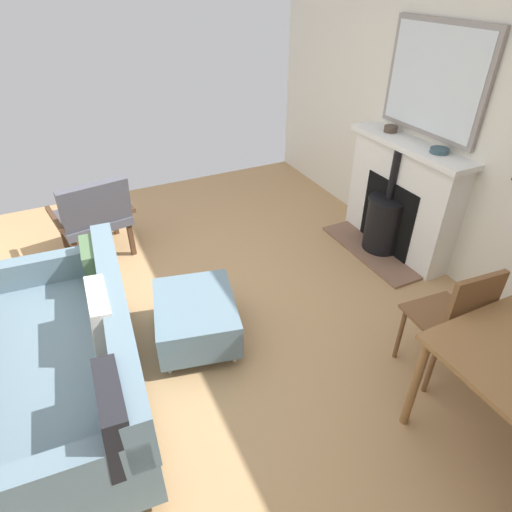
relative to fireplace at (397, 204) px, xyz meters
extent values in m
cube|color=tan|center=(2.28, 0.25, -0.49)|extent=(5.01, 5.38, 0.01)
cube|color=silver|center=(-0.22, 0.25, 0.85)|extent=(0.12, 5.38, 2.67)
cube|color=brown|center=(0.25, 0.00, -0.47)|extent=(0.32, 1.15, 0.03)
cube|color=white|center=(-0.04, 0.00, 0.03)|extent=(0.25, 1.21, 1.03)
cube|color=black|center=(0.07, 0.00, -0.11)|extent=(0.06, 0.67, 0.69)
cylinder|color=black|center=(0.11, 0.00, -0.20)|extent=(0.36, 0.36, 0.51)
cylinder|color=black|center=(0.11, 0.00, 0.07)|extent=(0.38, 0.38, 0.02)
cylinder|color=black|center=(0.11, 0.00, 0.31)|extent=(0.07, 0.07, 0.46)
cube|color=white|center=(-0.01, 0.00, 0.57)|extent=(0.30, 1.29, 0.05)
cube|color=gray|center=(-0.14, 0.00, 1.10)|extent=(0.04, 1.04, 0.88)
cube|color=silver|center=(-0.12, 0.00, 1.10)|extent=(0.01, 0.96, 0.80)
cylinder|color=#47382D|center=(-0.04, -0.30, 0.62)|extent=(0.12, 0.12, 0.05)
torus|color=#47382D|center=(-0.04, -0.30, 0.64)|extent=(0.12, 0.12, 0.01)
cylinder|color=#334C56|center=(-0.04, 0.29, 0.61)|extent=(0.15, 0.15, 0.04)
torus|color=#334C56|center=(-0.04, 0.29, 0.63)|extent=(0.15, 0.15, 0.01)
cylinder|color=#B2B2B7|center=(3.33, -0.21, -0.43)|extent=(0.04, 0.04, 0.10)
cylinder|color=#B2B2B7|center=(2.66, -0.15, -0.43)|extent=(0.04, 0.04, 0.10)
cylinder|color=#B2B2B7|center=(2.78, 1.36, -0.43)|extent=(0.04, 0.04, 0.10)
cube|color=slate|center=(3.05, 0.58, -0.22)|extent=(0.98, 1.85, 0.32)
cube|color=slate|center=(2.69, 0.61, 0.12)|extent=(0.28, 1.79, 0.35)
cube|color=slate|center=(2.99, -0.25, 0.04)|extent=(0.81, 0.18, 0.20)
cube|color=slate|center=(3.12, 1.41, 0.04)|extent=(0.81, 0.18, 0.20)
cube|color=#4C6B47|center=(2.74, -0.06, 0.09)|extent=(0.14, 0.35, 0.34)
cube|color=beige|center=(2.79, 0.58, 0.12)|extent=(0.16, 0.40, 0.40)
cube|color=black|center=(2.85, 1.29, 0.12)|extent=(0.15, 0.41, 0.41)
cylinder|color=#B2B2B7|center=(2.32, 0.07, -0.44)|extent=(0.04, 0.04, 0.09)
cylinder|color=#B2B2B7|center=(2.44, 0.61, -0.44)|extent=(0.04, 0.04, 0.09)
cylinder|color=#B2B2B7|center=(1.87, 0.17, -0.44)|extent=(0.04, 0.04, 0.09)
cylinder|color=#B2B2B7|center=(2.00, 0.71, -0.44)|extent=(0.04, 0.04, 0.09)
cube|color=slate|center=(2.16, 0.39, -0.25)|extent=(0.71, 0.80, 0.28)
cube|color=#4C3321|center=(2.41, -1.46, -0.30)|extent=(0.05, 0.05, 0.36)
cube|color=#4C3321|center=(2.92, -1.37, -0.30)|extent=(0.05, 0.05, 0.36)
cube|color=#4C3321|center=(2.33, -0.99, -0.30)|extent=(0.05, 0.05, 0.36)
cube|color=#4C3321|center=(2.84, -0.90, -0.30)|extent=(0.05, 0.05, 0.36)
cube|color=#4C4C56|center=(2.62, -1.18, -0.10)|extent=(0.68, 0.65, 0.08)
cube|color=#4C4C56|center=(2.58, -0.93, 0.14)|extent=(0.61, 0.23, 0.41)
cube|color=#4C3321|center=(2.31, -1.23, -0.01)|extent=(0.13, 0.53, 0.04)
cube|color=#4C3321|center=(2.94, -1.13, -0.01)|extent=(0.13, 0.53, 0.04)
cylinder|color=olive|center=(1.25, 1.62, -0.13)|extent=(0.05, 0.05, 0.70)
cylinder|color=brown|center=(0.62, 1.20, -0.25)|extent=(0.03, 0.03, 0.46)
cylinder|color=brown|center=(0.94, 1.18, -0.25)|extent=(0.03, 0.03, 0.46)
cylinder|color=brown|center=(0.65, 1.52, -0.25)|extent=(0.03, 0.03, 0.46)
cylinder|color=brown|center=(0.96, 1.50, -0.25)|extent=(0.03, 0.03, 0.46)
cube|color=brown|center=(0.79, 1.35, -0.02)|extent=(0.43, 0.43, 0.02)
cube|color=brown|center=(0.81, 1.52, 0.21)|extent=(0.36, 0.07, 0.43)
camera|label=1|loc=(2.78, 2.69, 1.87)|focal=30.13mm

